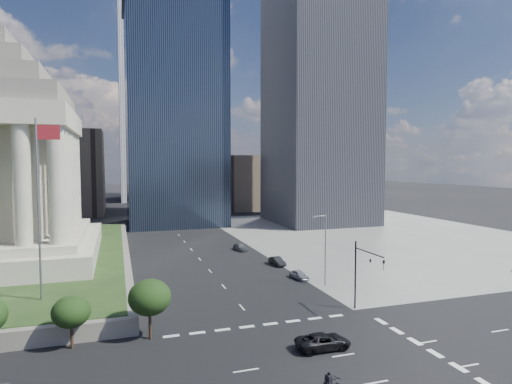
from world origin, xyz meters
name	(u,v)px	position (x,y,z in m)	size (l,w,h in m)	color
ground	(167,221)	(0.00, 100.00, 0.00)	(500.00, 500.00, 0.00)	black
sidewalk_ne	(379,234)	(46.00, 60.00, 0.01)	(68.00, 90.00, 0.03)	slate
flagpole	(40,199)	(-21.83, 24.00, 13.11)	(2.52, 0.24, 20.00)	slate
midrise_glass	(174,118)	(2.00, 95.00, 30.00)	(26.00, 26.00, 60.00)	black
skyscraper_tall	(161,0)	(8.00, 185.00, 95.00)	(40.00, 40.00, 190.00)	gray
highrise_ne	(319,48)	(42.00, 85.00, 50.00)	(26.00, 28.00, 100.00)	black
building_filler_ne	(242,182)	(32.00, 130.00, 10.00)	(20.00, 30.00, 20.00)	brown
building_filler_nw	(66,173)	(-30.00, 130.00, 14.00)	(24.00, 30.00, 28.00)	brown
traffic_signal_ne	(364,268)	(12.50, 13.70, 5.25)	(0.30, 5.74, 8.00)	black
street_lamp_north	(324,246)	(13.33, 25.00, 5.66)	(2.13, 0.22, 10.00)	slate
pickup_truck	(323,341)	(3.91, 6.73, 0.71)	(5.13, 2.37, 1.43)	black
parked_sedan_near	(299,275)	(11.50, 29.30, 0.64)	(3.78, 1.52, 1.29)	gray
parked_sedan_mid	(277,261)	(11.50, 38.45, 0.67)	(4.07, 1.42, 1.34)	black
parked_sedan_far	(240,247)	(9.00, 52.01, 0.72)	(4.20, 1.69, 1.43)	#56585D
motorcycle_lead	(328,384)	(0.53, -0.63, 0.92)	(2.47, 0.67, 1.84)	black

